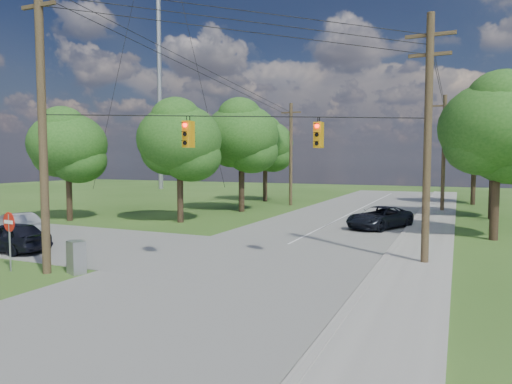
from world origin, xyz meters
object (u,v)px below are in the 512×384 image
at_px(pole_ne, 428,136).
at_px(pole_north_e, 444,152).
at_px(car_cross_dark, 11,237).
at_px(control_cabinet, 76,257).
at_px(car_cross_silver, 16,224).
at_px(car_main_north, 379,217).
at_px(do_not_enter_sign, 9,228).
at_px(pole_north_w, 291,153).
at_px(pole_sw, 42,114).

distance_m(pole_ne, pole_north_e, 22.00).
xyz_separation_m(car_cross_dark, control_cabinet, (6.09, -1.86, -0.12)).
bearing_deg(pole_north_e, car_cross_silver, -133.16).
distance_m(car_cross_dark, car_main_north, 21.30).
relative_size(pole_north_e, do_not_enter_sign, 4.18).
height_order(car_cross_dark, car_cross_silver, car_cross_dark).
relative_size(pole_ne, pole_north_w, 1.05).
xyz_separation_m(pole_north_w, car_cross_dark, (-4.59, -27.30, -4.37)).
xyz_separation_m(pole_north_e, car_main_north, (-3.40, -12.27, -4.40)).
relative_size(pole_sw, do_not_enter_sign, 5.01).
bearing_deg(car_cross_dark, pole_sw, 68.23).
bearing_deg(pole_north_e, do_not_enter_sign, -116.71).
height_order(pole_sw, do_not_enter_sign, pole_sw).
height_order(pole_north_e, car_cross_dark, pole_north_e).
height_order(control_cabinet, do_not_enter_sign, do_not_enter_sign).
relative_size(car_cross_dark, car_cross_silver, 1.05).
xyz_separation_m(pole_north_w, car_cross_silver, (-8.52, -23.91, -4.43)).
bearing_deg(car_cross_dark, pole_north_w, 173.42).
xyz_separation_m(car_cross_silver, do_not_enter_sign, (7.34, -6.06, 1.04)).
relative_size(car_cross_dark, car_main_north, 0.84).
bearing_deg(pole_ne, pole_north_w, 122.29).
height_order(pole_north_e, control_cabinet, pole_north_e).
xyz_separation_m(pole_sw, car_main_north, (10.10, 17.33, -5.49)).
bearing_deg(car_cross_dark, car_cross_silver, -127.81).
bearing_deg(pole_north_e, car_cross_dark, -124.11).
bearing_deg(control_cabinet, pole_ne, 52.09).
bearing_deg(car_cross_silver, pole_sw, 72.36).
xyz_separation_m(pole_north_e, pole_north_w, (-13.90, 0.00, 0.00)).
bearing_deg(pole_ne, car_cross_dark, -164.01).
xyz_separation_m(pole_ne, pole_north_w, (-13.90, 22.00, -0.34)).
relative_size(control_cabinet, do_not_enter_sign, 0.54).
height_order(pole_ne, do_not_enter_sign, pole_ne).
bearing_deg(pole_north_w, car_main_north, -49.44).
bearing_deg(pole_ne, do_not_enter_sign, -152.13).
bearing_deg(car_cross_silver, car_main_north, 136.35).
bearing_deg(pole_north_w, pole_north_e, 0.00).
distance_m(pole_north_w, car_cross_silver, 25.77).
relative_size(pole_ne, pole_north_e, 1.05).
distance_m(pole_north_e, car_cross_silver, 33.08).
relative_size(car_cross_silver, do_not_enter_sign, 1.70).
height_order(pole_north_w, car_cross_silver, pole_north_w).
bearing_deg(pole_north_e, control_cabinet, -113.04).
bearing_deg(pole_sw, pole_north_e, 65.48).
bearing_deg(pole_north_w, control_cabinet, -87.06).
xyz_separation_m(car_main_north, control_cabinet, (-9.00, -16.89, -0.09)).
bearing_deg(do_not_enter_sign, pole_north_w, 96.70).
bearing_deg(do_not_enter_sign, pole_north_e, 72.24).
bearing_deg(do_not_enter_sign, pole_ne, 36.82).
height_order(pole_sw, pole_north_e, pole_sw).
height_order(pole_north_e, pole_north_w, same).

